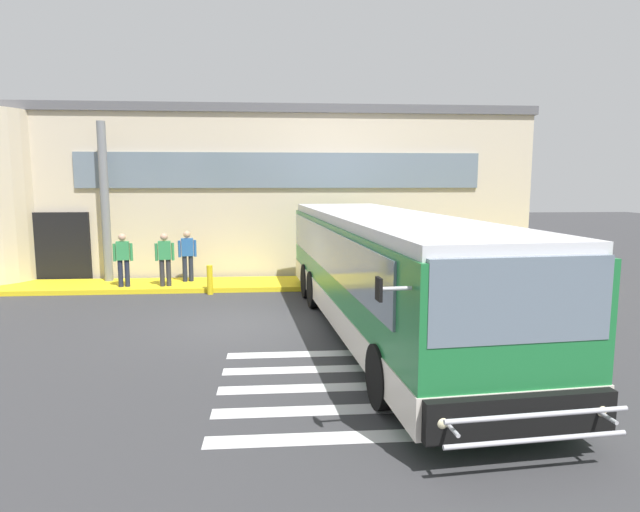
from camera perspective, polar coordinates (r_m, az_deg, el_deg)
The scene contains 10 objects.
ground_plane at distance 13.33m, azimuth -7.97°, elevation -7.17°, with size 80.00×90.00×0.02m, color #353538.
bay_paint_stripes at distance 9.38m, azimuth 3.13°, elevation -13.58°, with size 4.40×3.96×0.01m.
terminal_building at distance 24.50m, azimuth -8.14°, elevation 6.82°, with size 21.59×13.80×6.04m.
boarding_curb at distance 17.99m, azimuth -7.11°, elevation -2.94°, with size 23.79×2.00×0.15m, color yellow.
entry_support_column at distance 19.09m, azimuth -21.69°, elevation 5.27°, with size 0.28×0.28×5.19m, color slate.
bus_main_foreground at distance 12.32m, azimuth 6.74°, elevation -1.98°, with size 3.57×12.41×2.70m.
passenger_near_column at distance 17.94m, azimuth -20.01°, elevation -0.13°, with size 0.58×0.28×1.68m.
passenger_by_doorway at distance 17.64m, azimuth -16.02°, elevation -0.09°, with size 0.58×0.28×1.68m.
passenger_at_curb_edge at distance 18.32m, azimuth -13.79°, elevation 0.38°, with size 0.58×0.43×1.68m.
safety_bollard_yellow at distance 16.84m, azimuth -11.52°, elevation -2.48°, with size 0.18×0.18×0.90m, color yellow.
Camera 1 is at (0.80, -12.85, 3.44)m, focal length 30.41 mm.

